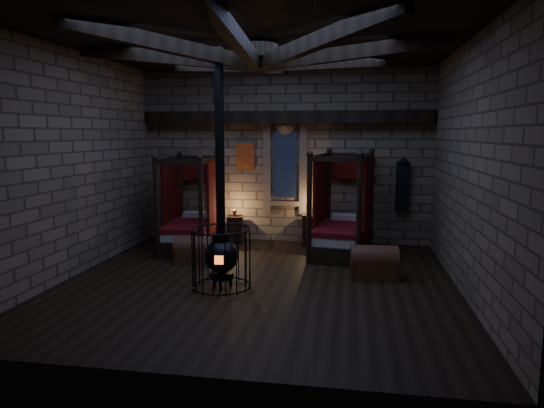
% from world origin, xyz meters
% --- Properties ---
extents(room, '(7.02, 7.02, 4.29)m').
position_xyz_m(room, '(-0.00, 0.09, 3.74)').
color(room, black).
rests_on(room, ground).
extents(bed_left, '(1.25, 2.12, 2.12)m').
position_xyz_m(bed_left, '(-2.06, 2.37, 0.53)').
color(bed_left, black).
rests_on(bed_left, ground).
extents(bed_right, '(1.41, 2.25, 2.21)m').
position_xyz_m(bed_right, '(1.44, 2.41, 0.55)').
color(bed_right, black).
rests_on(bed_right, ground).
extents(trunk_left, '(0.81, 0.57, 0.56)m').
position_xyz_m(trunk_left, '(-1.59, 1.12, 0.25)').
color(trunk_left, '#572E1B').
rests_on(trunk_left, ground).
extents(trunk_right, '(0.89, 0.59, 0.63)m').
position_xyz_m(trunk_right, '(2.07, 0.63, 0.28)').
color(trunk_right, '#572E1B').
rests_on(trunk_right, ground).
extents(nightstand_left, '(0.48, 0.47, 0.81)m').
position_xyz_m(nightstand_left, '(-1.19, 3.08, 0.34)').
color(nightstand_left, black).
rests_on(nightstand_left, ground).
extents(nightstand_right, '(0.47, 0.45, 0.82)m').
position_xyz_m(nightstand_right, '(0.71, 3.08, 0.38)').
color(nightstand_right, black).
rests_on(nightstand_right, ground).
extents(stove, '(1.03, 1.03, 4.05)m').
position_xyz_m(stove, '(-0.56, -0.44, 0.63)').
color(stove, black).
rests_on(stove, ground).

